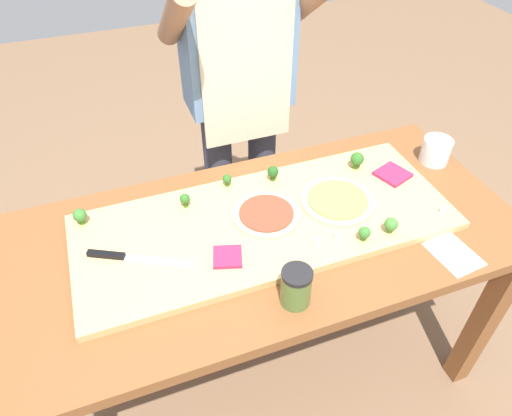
{
  "coord_description": "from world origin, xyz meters",
  "views": [
    {
      "loc": [
        -0.39,
        -0.95,
        1.82
      ],
      "look_at": [
        -0.02,
        0.06,
        0.85
      ],
      "focal_mm": 32.62,
      "sensor_mm": 36.0,
      "label": 1
    }
  ],
  "objects_px": {
    "pizza_slice_center": "(393,174)",
    "sauce_jar": "(296,287)",
    "prep_table": "(268,256)",
    "cheese_crumble_b": "(442,210)",
    "broccoli_floret_front_right": "(364,233)",
    "broccoli_floret_front_mid": "(80,216)",
    "recipe_note": "(454,254)",
    "broccoli_floret_center_left": "(273,172)",
    "flour_cup": "(435,152)",
    "cook_center": "(239,80)",
    "pizza_whole_pesto_green": "(337,201)",
    "cheese_crumble_a": "(318,242)",
    "broccoli_floret_back_mid": "(357,159)",
    "pizza_slice_far_left": "(228,257)",
    "chefs_knife": "(125,257)",
    "cheese_crumble_c": "(337,236)",
    "broccoli_floret_back_left": "(185,199)",
    "broccoli_floret_center_right": "(227,179)",
    "pizza_whole_tomato_red": "(266,214)",
    "broccoli_floret_front_left": "(391,225)"
  },
  "relations": [
    {
      "from": "prep_table",
      "to": "flour_cup",
      "type": "bearing_deg",
      "value": 10.67
    },
    {
      "from": "broccoli_floret_back_left",
      "to": "cheese_crumble_c",
      "type": "relative_size",
      "value": 2.67
    },
    {
      "from": "broccoli_floret_front_right",
      "to": "broccoli_floret_center_left",
      "type": "relative_size",
      "value": 0.88
    },
    {
      "from": "broccoli_floret_back_left",
      "to": "broccoli_floret_front_left",
      "type": "height_order",
      "value": "broccoli_floret_front_left"
    },
    {
      "from": "broccoli_floret_center_right",
      "to": "broccoli_floret_center_left",
      "type": "distance_m",
      "value": 0.16
    },
    {
      "from": "broccoli_floret_back_mid",
      "to": "broccoli_floret_front_mid",
      "type": "bearing_deg",
      "value": 177.48
    },
    {
      "from": "cheese_crumble_a",
      "to": "cheese_crumble_b",
      "type": "distance_m",
      "value": 0.43
    },
    {
      "from": "broccoli_floret_front_left",
      "to": "broccoli_floret_center_left",
      "type": "bearing_deg",
      "value": 123.77
    },
    {
      "from": "pizza_slice_center",
      "to": "broccoli_floret_center_left",
      "type": "relative_size",
      "value": 1.83
    },
    {
      "from": "pizza_whole_tomato_red",
      "to": "broccoli_floret_center_right",
      "type": "relative_size",
      "value": 4.64
    },
    {
      "from": "broccoli_floret_center_left",
      "to": "sauce_jar",
      "type": "bearing_deg",
      "value": -104.7
    },
    {
      "from": "broccoli_floret_front_mid",
      "to": "cook_center",
      "type": "distance_m",
      "value": 0.78
    },
    {
      "from": "cook_center",
      "to": "pizza_whole_pesto_green",
      "type": "bearing_deg",
      "value": -77.07
    },
    {
      "from": "cheese_crumble_a",
      "to": "flour_cup",
      "type": "xyz_separation_m",
      "value": [
        0.6,
        0.25,
        0.01
      ]
    },
    {
      "from": "prep_table",
      "to": "pizza_slice_center",
      "type": "relative_size",
      "value": 15.72
    },
    {
      "from": "pizza_whole_tomato_red",
      "to": "flour_cup",
      "type": "xyz_separation_m",
      "value": [
        0.7,
        0.09,
        0.01
      ]
    },
    {
      "from": "pizza_whole_pesto_green",
      "to": "pizza_slice_far_left",
      "type": "relative_size",
      "value": 2.89
    },
    {
      "from": "pizza_whole_pesto_green",
      "to": "broccoli_floret_back_mid",
      "type": "distance_m",
      "value": 0.21
    },
    {
      "from": "chefs_knife",
      "to": "sauce_jar",
      "type": "bearing_deg",
      "value": -35.27
    },
    {
      "from": "pizza_slice_center",
      "to": "sauce_jar",
      "type": "relative_size",
      "value": 0.87
    },
    {
      "from": "chefs_knife",
      "to": "sauce_jar",
      "type": "relative_size",
      "value": 2.48
    },
    {
      "from": "broccoli_floret_back_mid",
      "to": "recipe_note",
      "type": "distance_m",
      "value": 0.46
    },
    {
      "from": "pizza_whole_pesto_green",
      "to": "pizza_slice_center",
      "type": "bearing_deg",
      "value": 13.61
    },
    {
      "from": "pizza_whole_pesto_green",
      "to": "broccoli_floret_front_right",
      "type": "height_order",
      "value": "broccoli_floret_front_right"
    },
    {
      "from": "broccoli_floret_front_mid",
      "to": "broccoli_floret_back_left",
      "type": "bearing_deg",
      "value": -5.91
    },
    {
      "from": "pizza_slice_far_left",
      "to": "chefs_knife",
      "type": "bearing_deg",
      "value": 159.96
    },
    {
      "from": "flour_cup",
      "to": "recipe_note",
      "type": "xyz_separation_m",
      "value": [
        -0.23,
        -0.41,
        -0.04
      ]
    },
    {
      "from": "pizza_slice_center",
      "to": "broccoli_floret_center_right",
      "type": "bearing_deg",
      "value": 165.31
    },
    {
      "from": "prep_table",
      "to": "chefs_knife",
      "type": "relative_size",
      "value": 5.51
    },
    {
      "from": "pizza_slice_center",
      "to": "cheese_crumble_b",
      "type": "height_order",
      "value": "cheese_crumble_b"
    },
    {
      "from": "pizza_whole_pesto_green",
      "to": "cheese_crumble_b",
      "type": "xyz_separation_m",
      "value": [
        0.29,
        -0.16,
        0.0
      ]
    },
    {
      "from": "broccoli_floret_front_mid",
      "to": "recipe_note",
      "type": "height_order",
      "value": "broccoli_floret_front_mid"
    },
    {
      "from": "broccoli_floret_front_left",
      "to": "cheese_crumble_b",
      "type": "relative_size",
      "value": 3.55
    },
    {
      "from": "prep_table",
      "to": "pizza_whole_pesto_green",
      "type": "bearing_deg",
      "value": 5.23
    },
    {
      "from": "recipe_note",
      "to": "broccoli_floret_back_mid",
      "type": "bearing_deg",
      "value": 100.63
    },
    {
      "from": "pizza_slice_center",
      "to": "broccoli_floret_front_left",
      "type": "height_order",
      "value": "broccoli_floret_front_left"
    },
    {
      "from": "pizza_slice_far_left",
      "to": "broccoli_floret_back_mid",
      "type": "bearing_deg",
      "value": 24.33
    },
    {
      "from": "broccoli_floret_center_left",
      "to": "flour_cup",
      "type": "relative_size",
      "value": 0.53
    },
    {
      "from": "sauce_jar",
      "to": "broccoli_floret_front_right",
      "type": "bearing_deg",
      "value": 23.25
    },
    {
      "from": "pizza_whole_pesto_green",
      "to": "cheese_crumble_c",
      "type": "bearing_deg",
      "value": -118.26
    },
    {
      "from": "pizza_slice_center",
      "to": "cheese_crumble_b",
      "type": "distance_m",
      "value": 0.22
    },
    {
      "from": "prep_table",
      "to": "cheese_crumble_b",
      "type": "bearing_deg",
      "value": -13.94
    },
    {
      "from": "broccoli_floret_front_left",
      "to": "recipe_note",
      "type": "bearing_deg",
      "value": -41.15
    },
    {
      "from": "pizza_whole_tomato_red",
      "to": "flour_cup",
      "type": "height_order",
      "value": "flour_cup"
    },
    {
      "from": "broccoli_floret_back_mid",
      "to": "broccoli_floret_front_mid",
      "type": "xyz_separation_m",
      "value": [
        -0.93,
        0.04,
        -0.0
      ]
    },
    {
      "from": "cheese_crumble_a",
      "to": "flour_cup",
      "type": "bearing_deg",
      "value": 23.09
    },
    {
      "from": "pizza_whole_pesto_green",
      "to": "cheese_crumble_a",
      "type": "distance_m",
      "value": 0.2
    },
    {
      "from": "prep_table",
      "to": "pizza_slice_center",
      "type": "distance_m",
      "value": 0.52
    },
    {
      "from": "pizza_whole_tomato_red",
      "to": "broccoli_floret_back_mid",
      "type": "height_order",
      "value": "broccoli_floret_back_mid"
    },
    {
      "from": "prep_table",
      "to": "cheese_crumble_a",
      "type": "relative_size",
      "value": 118.93
    }
  ]
}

